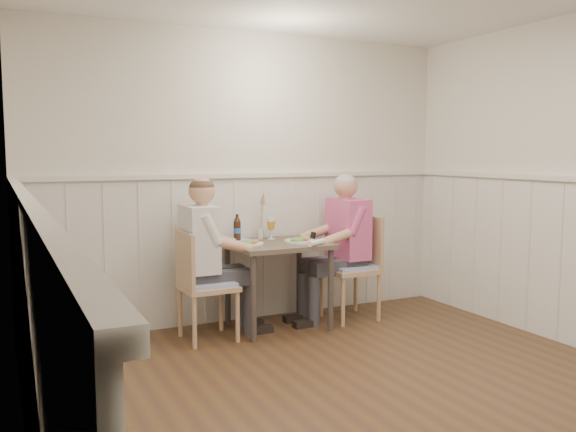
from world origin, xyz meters
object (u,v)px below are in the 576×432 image
(chair_left, at_px, (201,281))
(man_in_pink, at_px, (344,257))
(beer_bottle, at_px, (237,229))
(dining_table, at_px, (278,255))
(grass_vase, at_px, (260,218))
(chair_right, at_px, (355,263))
(diner_cream, at_px, (204,270))

(chair_left, bearing_deg, man_in_pink, 2.93)
(man_in_pink, distance_m, beer_bottle, 1.02)
(dining_table, height_order, man_in_pink, man_in_pink)
(beer_bottle, xyz_separation_m, grass_vase, (0.22, 0.00, 0.09))
(chair_right, bearing_deg, dining_table, 176.88)
(dining_table, xyz_separation_m, man_in_pink, (0.66, -0.00, -0.07))
(beer_bottle, distance_m, grass_vase, 0.24)
(dining_table, xyz_separation_m, grass_vase, (-0.06, 0.25, 0.30))
(man_in_pink, distance_m, grass_vase, 0.86)
(dining_table, bearing_deg, beer_bottle, 138.14)
(grass_vase, bearing_deg, chair_right, -19.64)
(dining_table, height_order, beer_bottle, beer_bottle)
(dining_table, distance_m, man_in_pink, 0.67)
(beer_bottle, bearing_deg, chair_left, -143.31)
(diner_cream, bearing_deg, man_in_pink, -0.12)
(beer_bottle, bearing_deg, diner_cream, -146.87)
(chair_right, height_order, beer_bottle, beer_bottle)
(man_in_pink, relative_size, beer_bottle, 5.74)
(chair_left, bearing_deg, chair_right, 1.28)
(chair_right, bearing_deg, man_in_pink, 159.21)
(chair_left, xyz_separation_m, beer_bottle, (0.44, 0.33, 0.37))
(chair_left, bearing_deg, beer_bottle, 36.69)
(dining_table, bearing_deg, chair_right, -3.12)
(dining_table, xyz_separation_m, chair_left, (-0.72, -0.07, -0.15))
(diner_cream, bearing_deg, beer_bottle, 33.13)
(diner_cream, distance_m, grass_vase, 0.76)
(man_in_pink, bearing_deg, chair_right, -20.79)
(dining_table, relative_size, beer_bottle, 3.44)
(diner_cream, height_order, beer_bottle, diner_cream)
(diner_cream, bearing_deg, chair_right, -1.63)
(dining_table, distance_m, chair_left, 0.74)
(man_in_pink, xyz_separation_m, diner_cream, (-1.33, 0.00, -0.00))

